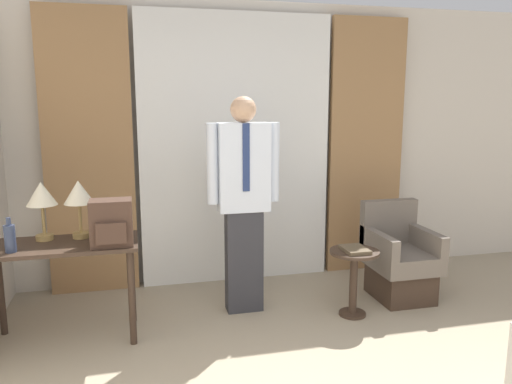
# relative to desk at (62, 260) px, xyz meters

# --- Properties ---
(wall_back) EXTENTS (10.00, 0.06, 2.70)m
(wall_back) POSITION_rel_desk_xyz_m (1.51, 1.10, 0.73)
(wall_back) COLOR beige
(wall_back) RESTS_ON ground_plane
(curtain_sheer_center) EXTENTS (1.85, 0.06, 2.58)m
(curtain_sheer_center) POSITION_rel_desk_xyz_m (1.51, 0.97, 0.67)
(curtain_sheer_center) COLOR white
(curtain_sheer_center) RESTS_ON ground_plane
(curtain_drape_left) EXTENTS (0.79, 0.06, 2.58)m
(curtain_drape_left) POSITION_rel_desk_xyz_m (0.15, 0.97, 0.67)
(curtain_drape_left) COLOR #997047
(curtain_drape_left) RESTS_ON ground_plane
(curtain_drape_right) EXTENTS (0.79, 0.06, 2.58)m
(curtain_drape_right) POSITION_rel_desk_xyz_m (2.86, 0.97, 0.67)
(curtain_drape_right) COLOR #997047
(curtain_drape_right) RESTS_ON ground_plane
(desk) EXTENTS (1.09, 0.52, 0.74)m
(desk) POSITION_rel_desk_xyz_m (0.00, 0.00, 0.00)
(desk) COLOR #38281E
(desk) RESTS_ON ground_plane
(table_lamp_left) EXTENTS (0.22, 0.22, 0.44)m
(table_lamp_left) POSITION_rel_desk_xyz_m (-0.13, 0.13, 0.45)
(table_lamp_left) COLOR #9E7F47
(table_lamp_left) RESTS_ON desk
(table_lamp_right) EXTENTS (0.22, 0.22, 0.44)m
(table_lamp_right) POSITION_rel_desk_xyz_m (0.13, 0.13, 0.45)
(table_lamp_right) COLOR #9E7F47
(table_lamp_right) RESTS_ON desk
(bottle_near_edge) EXTENTS (0.08, 0.08, 0.24)m
(bottle_near_edge) POSITION_rel_desk_xyz_m (-0.30, -0.14, 0.23)
(bottle_near_edge) COLOR #2D3851
(bottle_near_edge) RESTS_ON desk
(backpack) EXTENTS (0.29, 0.22, 0.33)m
(backpack) POSITION_rel_desk_xyz_m (0.37, -0.14, 0.29)
(backpack) COLOR #422D23
(backpack) RESTS_ON desk
(person) EXTENTS (0.61, 0.21, 1.80)m
(person) POSITION_rel_desk_xyz_m (1.41, 0.21, 0.37)
(person) COLOR #2D2D33
(person) RESTS_ON ground_plane
(armchair) EXTENTS (0.54, 0.62, 0.86)m
(armchair) POSITION_rel_desk_xyz_m (2.83, 0.15, -0.29)
(armchair) COLOR #38281E
(armchair) RESTS_ON ground_plane
(side_table) EXTENTS (0.41, 0.41, 0.56)m
(side_table) POSITION_rel_desk_xyz_m (2.26, -0.12, -0.24)
(side_table) COLOR #38281E
(side_table) RESTS_ON ground_plane
(book) EXTENTS (0.19, 0.25, 0.03)m
(book) POSITION_rel_desk_xyz_m (2.26, -0.14, -0.04)
(book) COLOR brown
(book) RESTS_ON side_table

